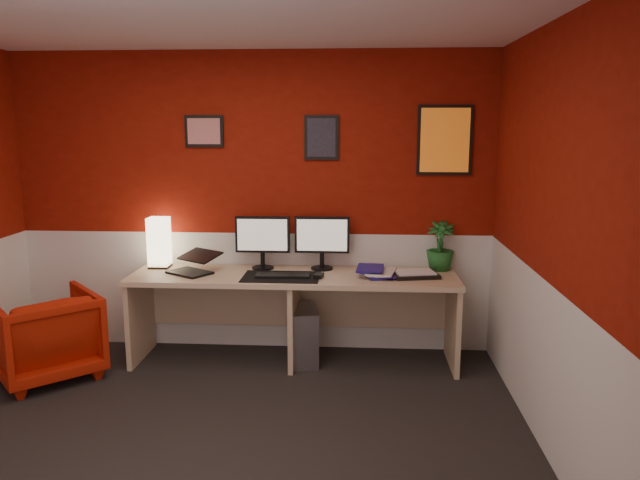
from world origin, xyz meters
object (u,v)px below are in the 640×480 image
at_px(laptop, 189,260).
at_px(monitor_left, 262,234).
at_px(zen_tray, 415,275).
at_px(armchair, 45,335).
at_px(potted_plant, 440,246).
at_px(shoji_lamp, 159,244).
at_px(desk, 294,318).
at_px(pc_tower, 303,334).
at_px(monitor_right, 322,235).

bearing_deg(laptop, monitor_left, 54.35).
height_order(zen_tray, armchair, zen_tray).
relative_size(laptop, monitor_left, 0.57).
bearing_deg(potted_plant, shoji_lamp, -178.69).
distance_m(desk, armchair, 1.90).
bearing_deg(monitor_left, pc_tower, -25.01).
bearing_deg(shoji_lamp, zen_tray, -4.97).
xyz_separation_m(laptop, monitor_left, (0.56, 0.21, 0.18)).
xyz_separation_m(shoji_lamp, laptop, (0.30, -0.20, -0.09)).
distance_m(potted_plant, pc_tower, 1.33).
distance_m(monitor_right, pc_tower, 0.83).
bearing_deg(armchair, pc_tower, 150.15).
distance_m(laptop, monitor_right, 1.09).
relative_size(desk, laptop, 7.88).
xyz_separation_m(monitor_right, zen_tray, (0.74, -0.20, -0.28)).
bearing_deg(pc_tower, monitor_right, 40.54).
xyz_separation_m(monitor_right, armchair, (-2.07, -0.62, -0.69)).
bearing_deg(desk, laptop, -178.18).
relative_size(desk, potted_plant, 6.47).
relative_size(desk, monitor_left, 4.48).
height_order(shoji_lamp, pc_tower, shoji_lamp).
height_order(desk, monitor_left, monitor_left).
height_order(monitor_right, potted_plant, monitor_right).
bearing_deg(laptop, shoji_lamp, -179.39).
height_order(laptop, potted_plant, potted_plant).
bearing_deg(pc_tower, desk, -178.28).
height_order(monitor_left, armchair, monitor_left).
xyz_separation_m(shoji_lamp, monitor_right, (1.35, 0.02, 0.09)).
xyz_separation_m(monitor_left, zen_tray, (1.23, -0.19, -0.28)).
bearing_deg(monitor_left, desk, -33.09).
distance_m(zen_tray, potted_plant, 0.37).
relative_size(pc_tower, armchair, 0.62).
relative_size(monitor_right, pc_tower, 1.29).
height_order(monitor_right, zen_tray, monitor_right).
relative_size(potted_plant, pc_tower, 0.89).
height_order(shoji_lamp, zen_tray, shoji_lamp).
bearing_deg(monitor_left, armchair, -158.95).
xyz_separation_m(shoji_lamp, zen_tray, (2.10, -0.18, -0.18)).
bearing_deg(zen_tray, shoji_lamp, 175.03).
bearing_deg(monitor_left, shoji_lamp, -179.71).
relative_size(monitor_left, monitor_right, 1.00).
xyz_separation_m(monitor_right, pc_tower, (-0.14, -0.18, -0.80)).
height_order(desk, potted_plant, potted_plant).
distance_m(desk, pc_tower, 0.16).
xyz_separation_m(shoji_lamp, monitor_left, (0.86, 0.00, 0.09)).
bearing_deg(desk, shoji_lamp, 171.26).
bearing_deg(zen_tray, pc_tower, 178.46).
height_order(shoji_lamp, monitor_right, monitor_right).
distance_m(monitor_right, potted_plant, 0.97).
height_order(desk, pc_tower, desk).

